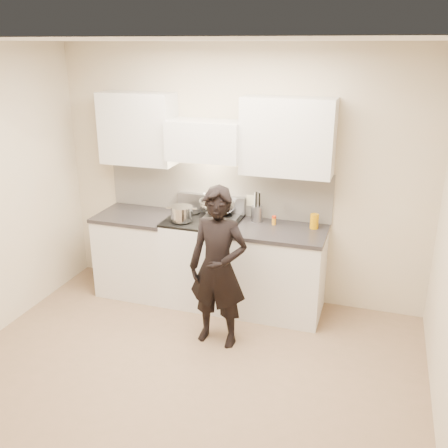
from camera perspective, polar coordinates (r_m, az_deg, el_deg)
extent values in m
plane|color=#87684F|center=(4.41, -5.10, -17.55)|extent=(4.00, 4.00, 0.00)
cube|color=beige|center=(5.32, 1.78, 5.48)|extent=(4.00, 0.04, 2.70)
cube|color=beige|center=(2.43, -22.88, -15.04)|extent=(4.00, 0.04, 2.70)
cube|color=white|center=(3.50, -6.53, 20.01)|extent=(4.00, 3.50, 0.02)
cube|color=silver|center=(5.42, -0.81, 3.97)|extent=(2.50, 0.02, 0.53)
cube|color=#9EA1AC|center=(5.45, -1.43, 2.34)|extent=(0.76, 0.08, 0.20)
cube|color=silver|center=(5.14, -2.06, 9.53)|extent=(0.76, 0.40, 0.40)
cylinder|color=#BDBDBD|center=(5.01, -2.74, 7.15)|extent=(0.66, 0.02, 0.02)
cube|color=silver|center=(4.94, 7.30, 9.85)|extent=(0.90, 0.33, 0.75)
cube|color=silver|center=(5.47, -9.79, 10.70)|extent=(0.80, 0.33, 0.75)
cube|color=beige|center=(5.33, 3.02, 2.71)|extent=(0.08, 0.01, 0.12)
cube|color=silver|center=(5.41, -2.35, -4.26)|extent=(0.76, 0.65, 0.92)
cube|color=black|center=(5.24, -2.42, 0.45)|extent=(0.76, 0.65, 0.02)
cube|color=silver|center=(5.29, -0.34, 0.83)|extent=(0.36, 0.34, 0.01)
cylinder|color=#BDBDBD|center=(5.03, -3.55, -2.25)|extent=(0.62, 0.02, 0.02)
cylinder|color=black|center=(5.16, -4.87, 0.33)|extent=(0.18, 0.18, 0.01)
cylinder|color=black|center=(5.04, -1.09, -0.09)|extent=(0.18, 0.18, 0.01)
cylinder|color=black|center=(5.42, -3.66, 1.35)|extent=(0.18, 0.18, 0.01)
cylinder|color=black|center=(5.31, -0.04, 0.97)|extent=(0.18, 0.18, 0.01)
cube|color=silver|center=(5.22, 6.29, -5.59)|extent=(0.90, 0.65, 0.88)
cube|color=black|center=(5.03, 6.49, -0.87)|extent=(0.92, 0.67, 0.04)
cube|color=silver|center=(5.72, -9.72, -3.40)|extent=(0.80, 0.65, 0.88)
cube|color=black|center=(5.55, -9.99, 0.96)|extent=(0.82, 0.67, 0.04)
ellipsoid|color=#BDBDBD|center=(5.29, -0.75, 2.16)|extent=(0.38, 0.38, 0.21)
torus|color=#BDBDBD|center=(5.27, -0.76, 2.66)|extent=(0.39, 0.39, 0.02)
ellipsoid|color=beige|center=(5.29, -0.75, 2.05)|extent=(0.22, 0.22, 0.10)
cylinder|color=white|center=(5.13, -1.87, 2.92)|extent=(0.04, 0.28, 0.20)
cylinder|color=#BDBDBD|center=(5.14, -4.86, 1.21)|extent=(0.27, 0.27, 0.15)
cube|color=#BDBDBD|center=(5.15, -6.36, 1.85)|extent=(0.05, 0.03, 0.01)
cube|color=#BDBDBD|center=(5.10, -3.38, 1.76)|extent=(0.05, 0.03, 0.01)
cylinder|color=#9EA1AC|center=(5.22, 3.76, 1.18)|extent=(0.12, 0.12, 0.17)
cylinder|color=black|center=(5.18, 4.06, 2.01)|extent=(0.01, 0.01, 0.29)
cylinder|color=white|center=(5.20, 4.07, 2.08)|extent=(0.01, 0.01, 0.29)
cylinder|color=#9EA1AC|center=(5.21, 3.91, 2.13)|extent=(0.01, 0.01, 0.29)
cylinder|color=black|center=(5.21, 3.68, 2.14)|extent=(0.01, 0.01, 0.29)
cylinder|color=#9EA1AC|center=(5.20, 3.51, 2.10)|extent=(0.01, 0.01, 0.29)
cylinder|color=white|center=(5.18, 3.50, 2.03)|extent=(0.01, 0.01, 0.29)
cylinder|color=black|center=(5.17, 3.66, 1.97)|extent=(0.01, 0.01, 0.29)
cylinder|color=#9EA1AC|center=(5.16, 3.89, 1.96)|extent=(0.01, 0.01, 0.29)
cylinder|color=orange|center=(5.15, 5.73, 0.29)|extent=(0.04, 0.04, 0.07)
cylinder|color=red|center=(5.13, 5.75, 0.80)|extent=(0.04, 0.04, 0.02)
cylinder|color=#C48203|center=(5.09, 10.28, 0.31)|extent=(0.09, 0.09, 0.15)
imported|color=black|center=(4.54, -0.68, -5.06)|extent=(0.57, 0.39, 1.52)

